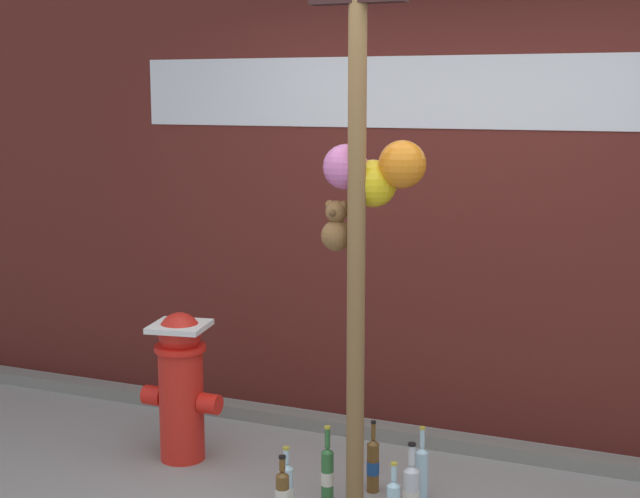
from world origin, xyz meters
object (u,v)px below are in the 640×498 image
at_px(bottle_1, 282,496).
at_px(bottle_3, 373,465).
at_px(bottle_0, 327,474).
at_px(bottle_2, 422,472).
at_px(bottle_4, 286,487).
at_px(fire_hydrant, 181,383).
at_px(bottle_6, 411,488).
at_px(memorial_post, 364,156).

relative_size(bottle_1, bottle_3, 0.91).
bearing_deg(bottle_0, bottle_2, 29.22).
bearing_deg(bottle_3, bottle_0, -124.64).
distance_m(bottle_3, bottle_4, 0.48).
distance_m(bottle_1, bottle_4, 0.15).
xyz_separation_m(bottle_1, bottle_2, (0.52, 0.51, 0.00)).
distance_m(bottle_0, bottle_1, 0.30).
relative_size(fire_hydrant, bottle_6, 2.33).
bearing_deg(bottle_4, bottle_0, 42.97).
bearing_deg(bottle_2, bottle_1, -135.40).
height_order(fire_hydrant, bottle_2, fire_hydrant).
relative_size(fire_hydrant, bottle_4, 2.55).
xyz_separation_m(fire_hydrant, bottle_4, (0.80, -0.36, -0.31)).
height_order(memorial_post, bottle_4, memorial_post).
height_order(fire_hydrant, bottle_6, fire_hydrant).
bearing_deg(fire_hydrant, bottle_2, 0.35).
relative_size(memorial_post, bottle_1, 8.06).
relative_size(bottle_0, bottle_4, 1.24).
xyz_separation_m(bottle_1, bottle_6, (0.51, 0.34, -0.01)).
bearing_deg(bottle_3, fire_hydrant, -179.74).
xyz_separation_m(bottle_3, bottle_6, (0.25, -0.16, -0.01)).
bearing_deg(fire_hydrant, bottle_0, -13.01).
xyz_separation_m(bottle_1, bottle_3, (0.26, 0.51, 0.00)).
height_order(bottle_1, bottle_2, bottle_2).
height_order(memorial_post, fire_hydrant, memorial_post).
bearing_deg(bottle_1, fire_hydrant, 149.23).
bearing_deg(fire_hydrant, memorial_post, -10.16).
bearing_deg(bottle_0, fire_hydrant, 166.99).
bearing_deg(bottle_1, memorial_post, 47.29).
distance_m(memorial_post, bottle_6, 1.59).
relative_size(bottle_3, bottle_6, 1.05).
height_order(bottle_0, bottle_6, bottle_0).
relative_size(memorial_post, bottle_6, 7.72).
distance_m(memorial_post, bottle_1, 1.61).
bearing_deg(bottle_2, bottle_3, -179.23).
distance_m(memorial_post, bottle_2, 1.59).
xyz_separation_m(fire_hydrant, bottle_1, (0.84, -0.50, -0.29)).
xyz_separation_m(fire_hydrant, bottle_3, (1.10, 0.00, -0.29)).
xyz_separation_m(memorial_post, bottle_2, (0.24, 0.21, -1.55)).
height_order(bottle_1, bottle_4, bottle_1).
distance_m(fire_hydrant, bottle_6, 1.40).
relative_size(bottle_4, bottle_6, 0.91).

